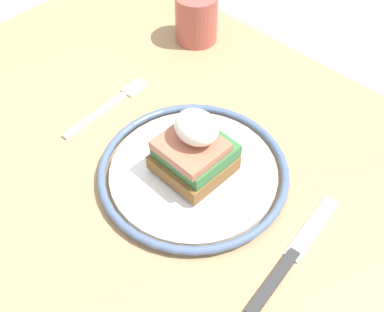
# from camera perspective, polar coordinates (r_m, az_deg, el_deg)

# --- Properties ---
(dining_table) EXTENTS (0.95, 0.64, 0.76)m
(dining_table) POSITION_cam_1_polar(r_m,az_deg,el_deg) (0.71, -1.07, -10.44)
(dining_table) COLOR tan
(dining_table) RESTS_ON ground_plane
(plate) EXTENTS (0.24, 0.24, 0.02)m
(plate) POSITION_cam_1_polar(r_m,az_deg,el_deg) (0.60, 0.00, -1.72)
(plate) COLOR white
(plate) RESTS_ON dining_table
(sandwich) EXTENTS (0.10, 0.08, 0.09)m
(sandwich) POSITION_cam_1_polar(r_m,az_deg,el_deg) (0.57, 0.04, 1.04)
(sandwich) COLOR brown
(sandwich) RESTS_ON plate
(fork) EXTENTS (0.03, 0.15, 0.00)m
(fork) POSITION_cam_1_polar(r_m,az_deg,el_deg) (0.70, -9.57, 6.07)
(fork) COLOR silver
(fork) RESTS_ON dining_table
(knife) EXTENTS (0.04, 0.18, 0.01)m
(knife) POSITION_cam_1_polar(r_m,az_deg,el_deg) (0.54, 11.34, -12.13)
(knife) COLOR #2D2D2D
(knife) RESTS_ON dining_table
(cup) EXTENTS (0.07, 0.07, 0.08)m
(cup) POSITION_cam_1_polar(r_m,az_deg,el_deg) (0.80, 0.52, 16.15)
(cup) COLOR #AD5147
(cup) RESTS_ON dining_table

